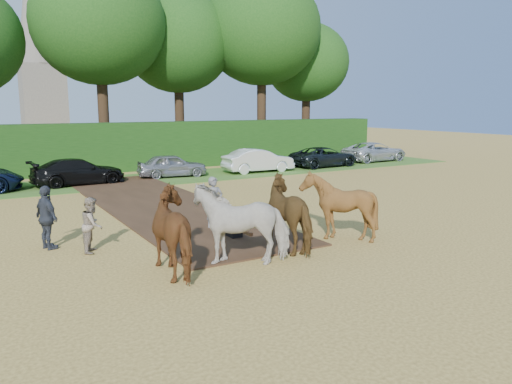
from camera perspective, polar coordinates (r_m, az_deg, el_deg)
ground at (r=14.23m, az=-7.15°, el=-6.81°), size 120.00×120.00×0.00m
earth_strip at (r=21.10m, az=-11.04°, el=-1.34°), size 4.50×17.00×0.05m
grass_verge at (r=27.37m, az=-18.98°, el=0.84°), size 50.00×5.00×0.03m
hedgerow at (r=31.59m, az=-20.83°, el=4.59°), size 46.00×1.60×3.00m
spectator_near at (r=14.68m, az=-18.20°, el=-3.57°), size 0.86×0.94×1.56m
spectator_far at (r=15.37m, az=-22.79°, el=-2.72°), size 0.77×1.17×1.84m
plough_team at (r=13.76m, az=1.25°, el=-2.85°), size 6.77×5.02×2.09m
parked_cars at (r=28.25m, az=-11.85°, el=2.83°), size 41.29×3.07×1.46m
treeline at (r=34.76m, az=-25.45°, el=17.08°), size 48.70×10.60×14.21m
church at (r=68.85m, az=-23.64°, el=17.18°), size 5.20×5.20×27.00m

